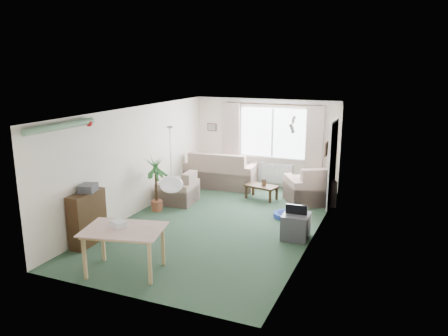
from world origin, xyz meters
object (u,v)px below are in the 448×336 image
at_px(sofa, 222,169).
at_px(coffee_table, 261,192).
at_px(bookshelf, 87,218).
at_px(dining_table, 125,251).
at_px(tv_cube, 296,226).
at_px(pet_bed, 285,215).
at_px(houseplant, 156,184).
at_px(armchair_corner, 309,184).
at_px(armchair_left, 178,187).

xyz_separation_m(sofa, coffee_table, (1.40, -0.73, -0.31)).
xyz_separation_m(bookshelf, dining_table, (1.32, -0.68, -0.14)).
bearing_deg(tv_cube, pet_bed, 112.08).
xyz_separation_m(sofa, bookshelf, (-0.74, -4.67, 0.02)).
distance_m(houseplant, pet_bed, 3.01).
bearing_deg(coffee_table, armchair_corner, 8.45).
bearing_deg(sofa, bookshelf, 76.38).
relative_size(coffee_table, pet_bed, 1.48).
bearing_deg(houseplant, tv_cube, -6.50).
bearing_deg(armchair_corner, houseplant, 2.15).
xyz_separation_m(armchair_left, houseplant, (-0.15, -0.74, 0.26)).
distance_m(armchair_corner, pet_bed, 1.35).
xyz_separation_m(armchair_left, coffee_table, (1.80, 1.06, -0.21)).
xyz_separation_m(houseplant, tv_cube, (3.35, -0.38, -0.40)).
height_order(sofa, armchair_corner, sofa).
height_order(sofa, armchair_left, sofa).
distance_m(bookshelf, tv_cube, 3.96).
bearing_deg(tv_cube, armchair_left, 158.45).
relative_size(armchair_left, tv_cube, 1.59).
height_order(sofa, bookshelf, bookshelf).
relative_size(houseplant, tv_cube, 2.36).
height_order(sofa, coffee_table, sofa).
distance_m(armchair_corner, coffee_table, 1.20).
bearing_deg(dining_table, bookshelf, 152.53).
xyz_separation_m(armchair_corner, houseplant, (-3.10, -1.97, 0.18)).
relative_size(houseplant, pet_bed, 2.43).
relative_size(armchair_corner, bookshelf, 1.03).
distance_m(armchair_left, houseplant, 0.80).
bearing_deg(armchair_left, tv_cube, 65.66).
distance_m(bookshelf, dining_table, 1.49).
bearing_deg(houseplant, armchair_corner, 32.45).
relative_size(armchair_corner, houseplant, 0.81).
height_order(dining_table, tv_cube, dining_table).
relative_size(bookshelf, tv_cube, 1.85).
bearing_deg(coffee_table, sofa, 152.55).
height_order(armchair_corner, armchair_left, armchair_corner).
height_order(armchair_corner, tv_cube, armchair_corner).
xyz_separation_m(coffee_table, houseplant, (-1.95, -1.80, 0.47)).
bearing_deg(armchair_corner, coffee_table, -21.86).
bearing_deg(dining_table, armchair_corner, 67.64).
height_order(houseplant, tv_cube, houseplant).
distance_m(houseplant, tv_cube, 3.39).
relative_size(bookshelf, pet_bed, 1.91).
bearing_deg(armchair_corner, sofa, -42.59).
relative_size(sofa, pet_bed, 3.68).
height_order(armchair_left, bookshelf, bookshelf).
relative_size(sofa, armchair_left, 2.24).
distance_m(armchair_left, coffee_table, 2.10).
bearing_deg(dining_table, pet_bed, 63.79).
bearing_deg(dining_table, armchair_left, 105.31).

